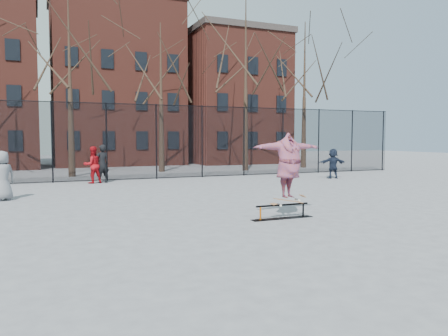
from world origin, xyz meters
name	(u,v)px	position (x,y,z in m)	size (l,w,h in m)	color
ground	(239,225)	(0.00, 0.00, 0.00)	(100.00, 100.00, 0.00)	slate
skate_rail	(282,213)	(1.48, 0.38, 0.16)	(1.83, 0.28, 0.40)	black
skateboard	(288,202)	(1.67, 0.38, 0.46)	(0.92, 0.22, 0.11)	#A26740
skater	(289,167)	(1.67, 0.38, 1.40)	(2.19, 0.60, 1.78)	#4E3482
bystander_grey	(2,176)	(-5.82, 7.22, 0.88)	(0.86, 0.56, 1.76)	slate
bystander_black	(102,164)	(-1.77, 12.00, 0.94)	(0.68, 0.45, 1.87)	black
bystander_red	(93,165)	(-2.22, 12.00, 0.89)	(0.87, 0.68, 1.79)	#A60E15
bystander_navy	(333,163)	(10.09, 9.53, 0.81)	(1.51, 0.48, 1.63)	#1A2335
fence	(134,141)	(-0.01, 13.00, 2.05)	(34.03, 0.07, 4.00)	black
tree_row	(114,52)	(-0.25, 17.15, 7.36)	(33.66, 7.46, 10.67)	black
rowhouses	(109,89)	(0.72, 26.00, 6.06)	(29.00, 7.00, 13.00)	#5D271E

